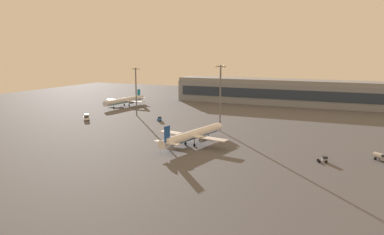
# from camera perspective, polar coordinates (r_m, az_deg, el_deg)

# --- Properties ---
(ground_plane) EXTENTS (416.00, 416.00, 0.00)m
(ground_plane) POSITION_cam_1_polar(r_m,az_deg,el_deg) (149.80, -0.54, -3.47)
(ground_plane) COLOR #4C4C51
(terminal_building) EXTENTS (175.96, 22.40, 16.40)m
(terminal_building) POSITION_cam_1_polar(r_m,az_deg,el_deg) (253.85, 17.25, 3.54)
(terminal_building) COLOR gray
(terminal_building) RESTS_ON ground
(airplane_far_stand) EXTENTS (29.74, 38.01, 9.79)m
(airplane_far_stand) POSITION_cam_1_polar(r_m,az_deg,el_deg) (142.10, 0.10, -2.68)
(airplane_far_stand) COLOR white
(airplane_far_stand) RESTS_ON ground
(airplane_terminal_side) EXTENTS (29.07, 37.30, 9.56)m
(airplane_terminal_side) POSITION_cam_1_polar(r_m,az_deg,el_deg) (244.62, -10.14, 2.54)
(airplane_terminal_side) COLOR silver
(airplane_terminal_side) RESTS_ON ground
(catering_truck) EXTENTS (5.28, 5.93, 3.05)m
(catering_truck) POSITION_cam_1_polar(r_m,az_deg,el_deg) (199.93, -15.66, 0.06)
(catering_truck) COLOR white
(catering_truck) RESTS_ON ground
(baggage_tractor) EXTENTS (3.99, 4.51, 2.25)m
(baggage_tractor) POSITION_cam_1_polar(r_m,az_deg,el_deg) (191.59, -4.97, -0.15)
(baggage_tractor) COLOR #3372BF
(baggage_tractor) RESTS_ON ground
(fuel_truck) EXTENTS (6.15, 5.70, 2.35)m
(fuel_truck) POSITION_cam_1_polar(r_m,az_deg,el_deg) (136.40, 26.96, -5.36)
(fuel_truck) COLOR gray
(fuel_truck) RESTS_ON ground
(pushback_tug) EXTENTS (3.51, 2.78, 2.05)m
(pushback_tug) POSITION_cam_1_polar(r_m,az_deg,el_deg) (127.76, 19.37, -5.96)
(pushback_tug) COLOR gray
(pushback_tug) RESTS_ON ground
(apron_light_west) EXTENTS (4.80, 0.90, 28.98)m
(apron_light_west) POSITION_cam_1_polar(r_m,az_deg,el_deg) (165.00, 4.31, 3.54)
(apron_light_west) COLOR slate
(apron_light_west) RESTS_ON ground
(apron_light_central) EXTENTS (4.80, 0.90, 26.03)m
(apron_light_central) POSITION_cam_1_polar(r_m,az_deg,el_deg) (207.14, -8.47, 4.38)
(apron_light_central) COLOR slate
(apron_light_central) RESTS_ON ground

